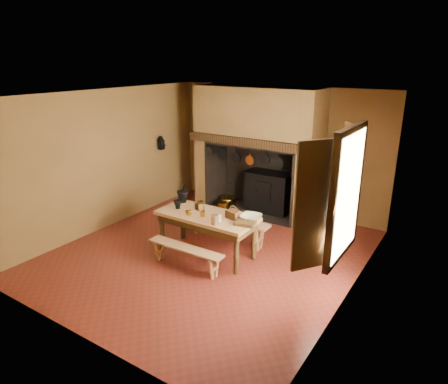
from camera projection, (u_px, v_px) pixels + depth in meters
The scene contains 28 objects.
floor at pixel (209, 253), 7.23m from camera, with size 5.50×5.50×0.00m, color maroon.
ceiling at pixel (207, 95), 6.34m from camera, with size 5.50×5.50×0.00m, color silver.
back_wall at pixel (278, 150), 8.97m from camera, with size 5.00×0.02×2.80m, color olive.
wall_left at pixel (107, 160), 8.08m from camera, with size 0.02×5.50×2.80m, color olive.
wall_right at pixel (356, 208), 5.50m from camera, with size 0.02×5.50×2.80m, color olive.
wall_front at pixel (71, 237), 4.60m from camera, with size 5.00×0.02×2.80m, color olive.
chimney_breast at pixel (258, 133), 8.65m from camera, with size 2.95×0.96×2.80m.
iron_range at pixel (269, 192), 9.05m from camera, with size 1.12×0.55×1.60m.
hearth_pans at pixel (226, 202), 9.51m from camera, with size 0.51×0.62×0.20m.
hanging_pans at pixel (244, 158), 8.41m from camera, with size 1.92×0.29×0.27m.
onion_string at pixel (303, 168), 7.72m from camera, with size 0.12×0.10×0.46m, color #995F1C, non-canonical shape.
herb_bunch at pixel (312, 167), 7.61m from camera, with size 0.20×0.20×0.35m, color brown.
window at pixel (338, 193), 5.16m from camera, with size 0.39×1.75×1.76m.
wall_coffee_mill at pixel (161, 142), 9.23m from camera, with size 0.23×0.16×0.31m.
work_table at pixel (207, 221), 6.99m from camera, with size 1.79×0.79×0.77m.
bench_front at pixel (186, 252), 6.61m from camera, with size 1.41×0.25×0.40m.
bench_back at pixel (227, 223), 7.61m from camera, with size 1.73×0.30×0.49m.
mortar_large at pixel (183, 196), 7.50m from camera, with size 0.21×0.21×0.36m.
mortar_small at pixel (178, 204), 7.20m from camera, with size 0.15×0.15×0.26m.
coffee_grinder at pixel (199, 206), 7.14m from camera, with size 0.18×0.15×0.19m.
brass_mug_a at pixel (202, 214), 6.85m from camera, with size 0.09×0.09×0.10m, color #B58D29.
brass_mug_b at pixel (236, 212), 6.93m from camera, with size 0.09×0.09×0.10m, color #B58D29.
mixing_bowl at pixel (251, 217), 6.70m from camera, with size 0.36×0.36×0.09m, color beige.
stoneware_crock at pixel (215, 220), 6.52m from camera, with size 0.12×0.12×0.16m, color #55361F.
glass_jar at pixel (219, 218), 6.61m from camera, with size 0.08×0.08×0.13m, color beige.
wicker_basket at pixel (234, 214), 6.76m from camera, with size 0.27×0.22×0.23m.
wooden_tray at pixel (245, 223), 6.51m from camera, with size 0.33×0.24×0.06m, color #362511.
brass_cup at pixel (189, 213), 6.89m from camera, with size 0.12×0.12×0.09m, color #B58D29.
Camera 1 is at (3.77, -5.30, 3.36)m, focal length 32.00 mm.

